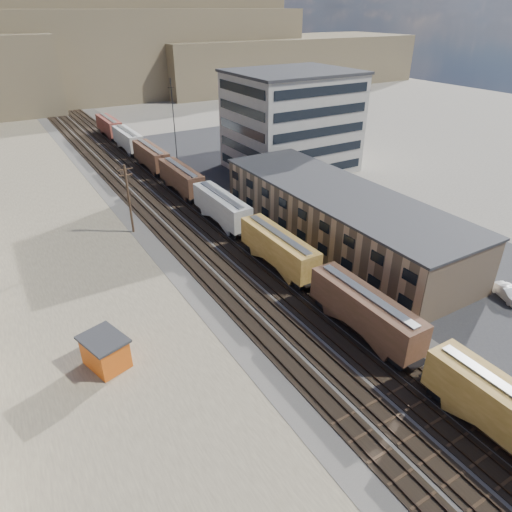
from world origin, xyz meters
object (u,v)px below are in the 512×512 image
parked_car_white (508,294)px  parked_car_silver (474,243)px  freight_train (200,191)px  utility_pole_north (129,198)px  maintenance_shed (105,351)px  parked_car_blue (329,188)px

parked_car_white → parked_car_silver: parked_car_silver is taller
freight_train → utility_pole_north: utility_pole_north is taller
maintenance_shed → parked_car_white: bearing=-16.6°
freight_train → parked_car_blue: freight_train is taller
freight_train → parked_car_blue: (22.23, -5.36, -2.04)m
maintenance_shed → parked_car_silver: 48.65m
utility_pole_north → parked_car_white: utility_pole_north is taller
maintenance_shed → parked_car_blue: 51.35m
freight_train → parked_car_silver: (25.52, -32.04, -1.97)m
utility_pole_north → parked_car_white: bearing=-51.7°
maintenance_shed → parked_car_blue: maintenance_shed is taller
freight_train → maintenance_shed: (-23.06, -29.55, -1.22)m
maintenance_shed → parked_car_silver: size_ratio=0.88×
maintenance_shed → utility_pole_north: bearing=67.6°
maintenance_shed → parked_car_white: (41.08, -12.24, -0.86)m
freight_train → maintenance_shed: size_ratio=24.19×
parked_car_blue → parked_car_white: bearing=-126.2°
freight_train → maintenance_shed: 37.50m
freight_train → parked_car_white: bearing=-66.7°
utility_pole_north → maintenance_shed: 28.47m
parked_car_white → parked_car_blue: (4.21, 36.44, 0.04)m
utility_pole_north → parked_car_silver: (37.82, -28.58, -4.48)m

